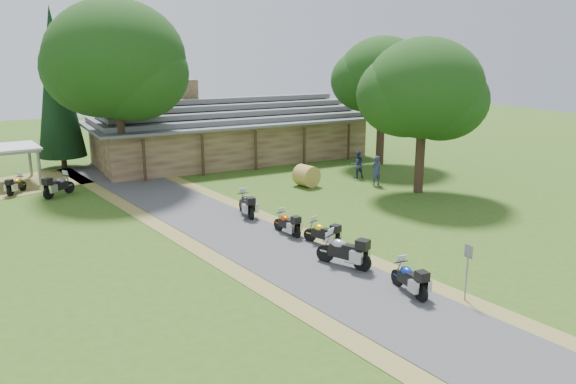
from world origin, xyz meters
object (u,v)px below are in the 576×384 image
motorcycle_row_a (409,277)px  motorcycle_row_e (246,203)px  motorcycle_row_b (343,249)px  motorcycle_row_c (322,232)px  motorcycle_carport_b (59,184)px  motorcycle_row_d (287,222)px  motorcycle_carport_a (16,184)px  hay_bale (306,176)px  lodge (231,128)px

motorcycle_row_a → motorcycle_row_e: size_ratio=0.94×
motorcycle_row_b → motorcycle_row_c: motorcycle_row_b is taller
motorcycle_row_a → motorcycle_carport_b: size_ratio=0.89×
motorcycle_row_d → motorcycle_carport_a: 17.98m
motorcycle_row_c → motorcycle_carport_a: 20.05m
motorcycle_row_b → motorcycle_row_d: (-0.05, 4.63, -0.15)m
motorcycle_row_c → hay_bale: hay_bale is taller
lodge → motorcycle_row_d: bearing=-105.1°
motorcycle_row_b → motorcycle_row_c: bearing=-40.2°
hay_bale → motorcycle_row_c: bearing=-116.6°
lodge → hay_bale: lodge is taller
lodge → motorcycle_carport_a: 16.19m
motorcycle_row_b → hay_bale: 13.61m
motorcycle_row_d → motorcycle_carport_b: size_ratio=0.84×
motorcycle_row_c → motorcycle_row_b: bearing=144.6°
lodge → motorcycle_row_c: 20.95m
lodge → motorcycle_row_d: 19.12m
lodge → motorcycle_row_c: (-4.28, -20.43, -1.84)m
motorcycle_carport_b → motorcycle_row_c: bearing=-96.2°
motorcycle_row_b → motorcycle_row_c: 2.65m
motorcycle_row_b → motorcycle_row_e: motorcycle_row_b is taller
motorcycle_row_b → motorcycle_carport_b: (-8.52, 17.30, -0.03)m
lodge → motorcycle_row_a: bearing=-99.3°
motorcycle_row_b → hay_bale: motorcycle_row_b is taller
motorcycle_row_e → lodge: bearing=-13.1°
motorcycle_row_c → motorcycle_carport_b: bearing=10.0°
motorcycle_row_a → motorcycle_row_b: size_ratio=0.85×
motorcycle_row_e → motorcycle_row_d: bearing=-166.4°
motorcycle_row_a → motorcycle_row_e: (-1.10, 11.51, 0.04)m
motorcycle_row_e → motorcycle_carport_a: bearing=50.3°
motorcycle_row_d → motorcycle_row_e: size_ratio=0.88×
motorcycle_row_d → motorcycle_row_e: bearing=-2.5°
lodge → motorcycle_row_b: lodge is taller
motorcycle_row_b → motorcycle_carport_b: size_ratio=1.05×
motorcycle_row_c → motorcycle_row_e: motorcycle_row_e is taller
motorcycle_carport_b → motorcycle_row_d: bearing=-94.3°
motorcycle_row_a → motorcycle_carport_a: motorcycle_row_a is taller
motorcycle_row_e → motorcycle_row_b: bearing=-169.8°
motorcycle_row_e → motorcycle_row_c: bearing=-162.2°
motorcycle_row_d → motorcycle_carport_b: (-8.47, 12.67, 0.11)m
motorcycle_row_e → motorcycle_carport_a: 14.89m
lodge → motorcycle_carport_b: 14.69m
motorcycle_carport_a → motorcycle_carport_b: 2.84m
motorcycle_row_c → motorcycle_row_e: size_ratio=0.91×
motorcycle_row_d → hay_bale: (5.60, 7.80, 0.09)m
hay_bale → motorcycle_carport_a: bearing=157.6°
motorcycle_row_d → hay_bale: hay_bale is taller
motorcycle_row_a → hay_bale: size_ratio=1.35×
motorcycle_carport_b → motorcycle_row_e: bearing=-86.3°
lodge → motorcycle_carport_b: bearing=-157.0°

